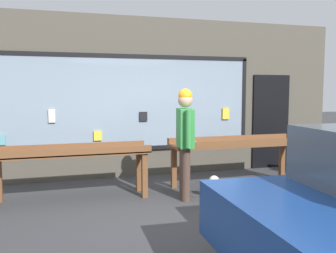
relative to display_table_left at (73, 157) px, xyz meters
name	(u,v)px	position (x,y,z in m)	size (l,w,h in m)	color
ground_plane	(178,209)	(1.45, -0.96, -0.70)	(40.00, 40.00, 0.00)	#38383A
shopfront_facade	(142,98)	(1.46, 1.43, 0.90)	(8.79, 0.29, 3.23)	#4C473D
display_table_left	(73,157)	(0.00, 0.00, 0.00)	(2.46, 0.59, 0.88)	brown
display_table_right	(237,147)	(2.90, 0.00, 0.02)	(2.46, 0.65, 0.90)	brown
person_browsing	(185,134)	(1.72, -0.51, 0.36)	(0.30, 0.69, 1.79)	#4C382D
small_dog	(222,185)	(2.26, -0.78, -0.44)	(0.31, 0.54, 0.38)	white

